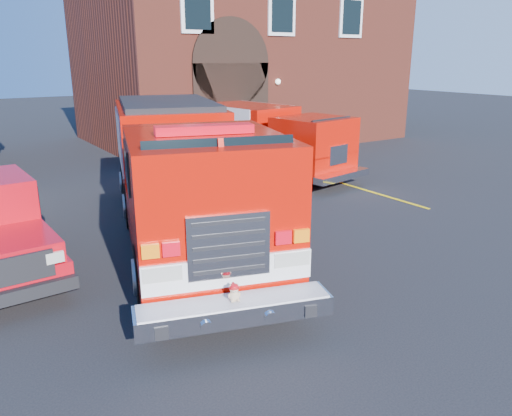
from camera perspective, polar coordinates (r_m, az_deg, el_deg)
ground at (r=11.56m, az=-3.28°, el=-4.72°), size 100.00×100.00×0.00m
parking_stripe_near at (r=16.28m, az=15.03°, el=1.19°), size 0.12×3.00×0.01m
parking_stripe_mid at (r=18.33m, az=8.07°, el=3.35°), size 0.12×3.00×0.01m
parking_stripe_far at (r=20.61m, az=2.56°, el=5.01°), size 0.12×3.00×0.01m
fire_station at (r=27.36m, az=-1.84°, el=16.93°), size 15.20×10.20×8.45m
fire_engine at (r=12.01m, az=-8.46°, el=4.06°), size 5.66×10.54×3.13m
secondary_truck at (r=19.07m, az=0.65°, el=8.16°), size 3.51×7.90×2.47m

